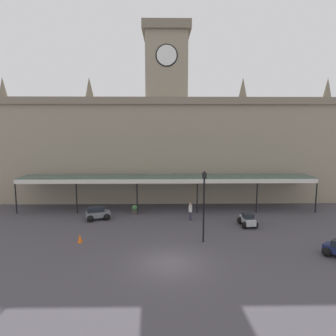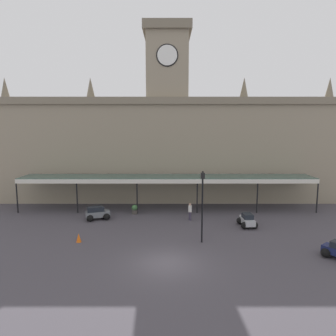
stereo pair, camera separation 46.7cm
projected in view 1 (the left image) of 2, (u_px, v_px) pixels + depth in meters
The scene contains 9 objects.
ground_plane at pixel (169, 263), 19.45m from camera, with size 140.00×140.00×0.00m, color #464148.
station_building at pixel (166, 144), 36.62m from camera, with size 41.17×6.42×20.57m.
entrance_canopy at pixel (167, 178), 31.69m from camera, with size 31.26×3.26×3.64m.
car_silver_sedan at pixel (248, 221), 26.70m from camera, with size 1.59×2.10×1.19m.
car_grey_estate at pixel (97, 214), 28.50m from camera, with size 2.42×2.01×1.27m.
pedestrian_near_entrance at pixel (190, 211), 28.37m from camera, with size 0.34×0.38×1.67m.
victorian_lamppost at pixel (204, 199), 22.56m from camera, with size 0.30×0.30×5.59m.
traffic_cone at pixel (80, 238), 22.89m from camera, with size 0.40×0.40×0.69m, color orange.
planter_forecourt_centre at pixel (135, 209), 30.40m from camera, with size 0.60×0.60×0.96m.
Camera 1 is at (-0.38, -18.41, 8.84)m, focal length 31.72 mm.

